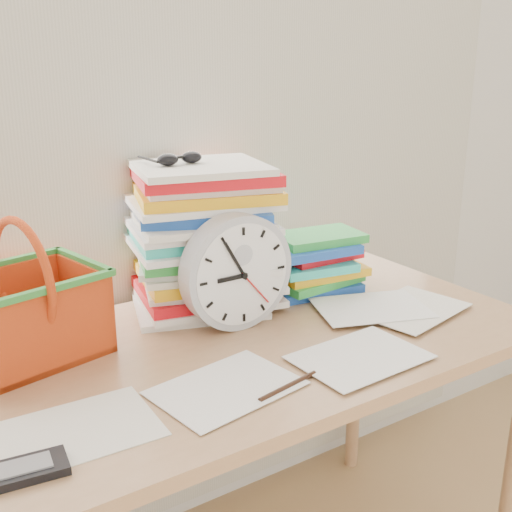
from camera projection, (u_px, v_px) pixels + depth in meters
curtain at (149, 78)px, 1.55m from camera, size 2.40×0.01×2.50m
desk at (234, 372)px, 1.43m from camera, size 1.40×0.70×0.75m
paper_stack at (204, 237)px, 1.56m from camera, size 0.43×0.39×0.36m
clock at (237, 272)px, 1.45m from camera, size 0.27×0.05×0.27m
sunglasses at (180, 158)px, 1.49m from camera, size 0.13×0.11×0.03m
book_stack at (315, 262)px, 1.70m from camera, size 0.27×0.21×0.15m
basket at (23, 291)px, 1.30m from camera, size 0.33×0.28×0.29m
pen at (288, 386)px, 1.22m from camera, size 0.15×0.04×0.01m
calculator at (20, 472)px, 0.96m from camera, size 0.15×0.08×0.01m
scattered_papers at (234, 340)px, 1.41m from camera, size 1.26×0.42×0.02m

